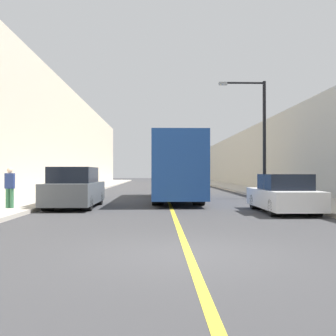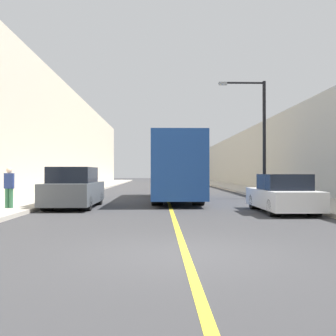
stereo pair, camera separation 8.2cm
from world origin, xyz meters
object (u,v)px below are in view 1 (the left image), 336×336
(bus, at_px, (175,167))
(pedestrian, at_px, (10,187))
(street_lamp_right, at_px, (260,129))
(parked_suv_left, at_px, (75,189))
(car_right_near, at_px, (283,195))

(bus, height_order, pedestrian, bus)
(bus, height_order, street_lamp_right, street_lamp_right)
(parked_suv_left, distance_m, car_right_near, 8.96)
(street_lamp_right, distance_m, pedestrian, 14.50)
(car_right_near, bearing_deg, pedestrian, 177.27)
(bus, bearing_deg, pedestrian, -137.07)
(parked_suv_left, bearing_deg, pedestrian, -141.05)
(car_right_near, relative_size, pedestrian, 2.75)
(parked_suv_left, height_order, street_lamp_right, street_lamp_right)
(bus, bearing_deg, car_right_near, -60.27)
(street_lamp_right, bearing_deg, pedestrian, -148.16)
(car_right_near, bearing_deg, parked_suv_left, 165.12)
(bus, xyz_separation_m, street_lamp_right, (5.12, 1.05, 2.29))
(bus, relative_size, car_right_near, 2.51)
(parked_suv_left, distance_m, street_lamp_right, 11.82)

